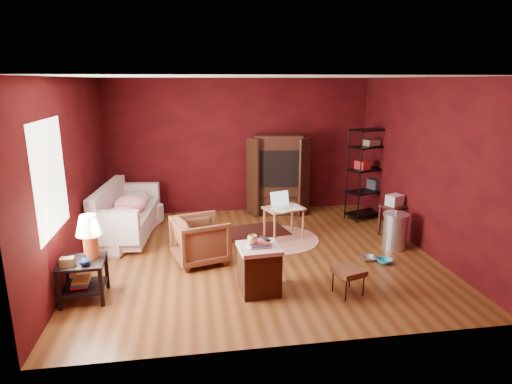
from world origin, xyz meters
TOP-DOWN VIEW (x-y plane):
  - room at (-0.04, -0.01)m, footprint 5.54×5.04m
  - sofa at (-2.25, 1.14)m, footprint 1.13×1.98m
  - armchair at (-0.92, -0.14)m, footprint 0.90×0.93m
  - pet_bowl_steel at (1.69, -0.50)m, footprint 0.25×0.09m
  - pet_bowl_turquoise at (1.89, -0.65)m, footprint 0.24×0.11m
  - vase at (-2.36, -1.26)m, footprint 0.17×0.17m
  - mug at (-0.28, -1.30)m, footprint 0.15×0.13m
  - side_table at (-2.39, -1.04)m, footprint 0.58×0.58m
  - sofa_cushions at (-2.24, 1.16)m, footprint 1.02×2.13m
  - hamper at (-0.18, -1.25)m, footprint 0.57×0.57m
  - footstool at (0.97, -1.49)m, footprint 0.44×0.44m
  - rug_round at (0.46, 0.61)m, footprint 1.83×1.83m
  - rug_oriental at (0.09, 1.05)m, footprint 1.35×1.03m
  - laptop_desk at (0.57, 0.69)m, footprint 0.78×0.67m
  - tv_armoire at (0.76, 2.14)m, footprint 1.30×0.82m
  - wire_shelving at (2.55, 1.61)m, footprint 0.97×0.69m
  - small_stand at (2.55, 0.48)m, footprint 0.51×0.51m
  - trash_can at (2.31, -0.08)m, footprint 0.51×0.51m

SIDE VIEW (x-z plane):
  - rug_round at x=0.46m, z-range 0.00..0.01m
  - rug_oriental at x=0.09m, z-range 0.01..0.02m
  - pet_bowl_turquoise at x=1.89m, z-range 0.00..0.23m
  - pet_bowl_steel at x=1.69m, z-range 0.00..0.25m
  - trash_can at x=2.31m, z-range -0.02..0.64m
  - footstool at x=0.97m, z-range 0.13..0.49m
  - hamper at x=-0.18m, z-range -0.03..0.71m
  - sofa at x=-2.25m, z-range 0.00..0.74m
  - armchair at x=-0.92m, z-range 0.00..0.79m
  - sofa_cushions at x=-2.24m, z-range -0.01..0.85m
  - laptop_desk at x=0.57m, z-range 0.10..0.92m
  - small_stand at x=2.55m, z-range 0.19..0.96m
  - vase at x=-2.36m, z-range 0.53..0.66m
  - side_table at x=-2.39m, z-range 0.11..1.21m
  - mug at x=-0.28m, z-range 0.72..0.85m
  - tv_armoire at x=0.76m, z-range 0.03..1.71m
  - wire_shelving at x=2.55m, z-range 0.09..1.92m
  - room at x=-0.04m, z-range -0.02..2.82m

